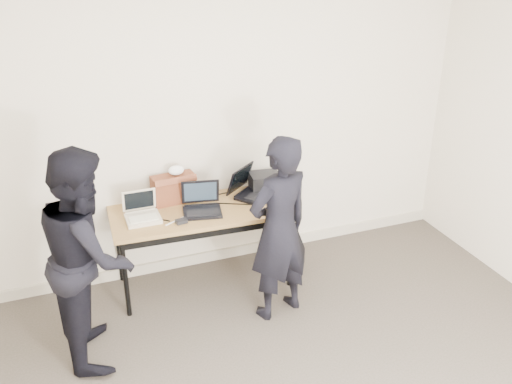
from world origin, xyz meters
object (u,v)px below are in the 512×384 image
laptop_beige (142,214)px  laptop_center (202,205)px  desk (203,216)px  leather_satchel (174,188)px  laptop_right (250,189)px  equipment_box (265,182)px  person_observer (88,255)px  person_typist (279,229)px

laptop_beige → laptop_center: size_ratio=0.74×
desk → leather_satchel: bearing=131.0°
desk → laptop_right: bearing=18.6°
leather_satchel → equipment_box: bearing=-7.8°
laptop_beige → laptop_right: laptop_right is taller
laptop_center → person_observer: size_ratio=0.23×
laptop_right → leather_satchel: (-0.65, 0.10, 0.07)m
desk → person_observer: bearing=-148.6°
desk → laptop_center: size_ratio=4.22×
desk → laptop_right: size_ratio=3.32×
desk → person_observer: size_ratio=0.97×
laptop_beige → leather_satchel: leather_satchel is taller
laptop_beige → leather_satchel: bearing=34.0°
laptop_center → person_observer: 1.08m
laptop_center → person_typist: 0.73m
equipment_box → person_observer: person_observer is taller
laptop_right → laptop_center: bearing=158.1°
laptop_center → leather_satchel: bearing=136.3°
laptop_center → equipment_box: size_ratio=1.42×
laptop_beige → laptop_right: (0.96, 0.12, 0.01)m
leather_satchel → person_typist: bearing=-58.4°
laptop_center → equipment_box: laptop_center is taller
desk → laptop_beige: 0.50m
laptop_center → person_observer: (-0.95, -0.51, 0.02)m
laptop_beige → laptop_center: laptop_center is taller
laptop_center → person_typist: bearing=-41.0°
desk → leather_satchel: 0.34m
equipment_box → laptop_right: bearing=-159.8°
laptop_beige → person_observer: person_observer is taller
desk → person_typist: bearing=-50.8°
leather_satchel → laptop_right: bearing=-13.7°
laptop_center → leather_satchel: size_ratio=0.97×
laptop_right → person_typist: size_ratio=0.31×
equipment_box → laptop_center: bearing=-162.1°
laptop_right → equipment_box: bearing=-18.8°
equipment_box → person_typist: size_ratio=0.17×
equipment_box → person_observer: size_ratio=0.16×
laptop_beige → laptop_right: size_ratio=0.58×
laptop_right → desk: bearing=156.7°
equipment_box → person_typist: (-0.19, -0.78, -0.04)m
laptop_beige → laptop_center: 0.48m
desk → person_observer: person_observer is taller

